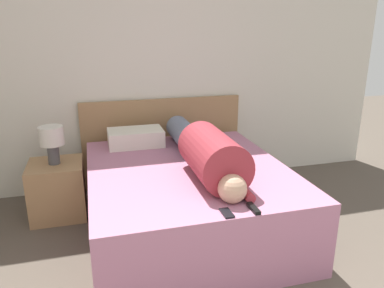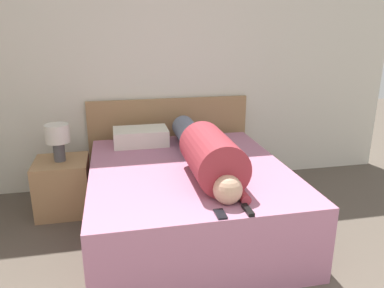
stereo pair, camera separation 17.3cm
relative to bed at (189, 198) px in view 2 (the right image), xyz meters
name	(u,v)px [view 2 (the right image)]	position (x,y,z in m)	size (l,w,h in m)	color
wall_back	(164,69)	(-0.03, 1.15, 1.00)	(5.38, 0.06, 2.60)	silver
bed	(189,198)	(0.00, 0.00, 0.00)	(1.66, 1.90, 0.59)	#B2708E
headboard	(170,141)	(0.00, 1.08, 0.20)	(1.78, 0.04, 0.98)	#A37A51
nightstand	(63,186)	(-1.12, 0.58, -0.03)	(0.50, 0.49, 0.52)	#A37A51
table_lamp	(58,137)	(-1.12, 0.58, 0.46)	(0.22, 0.22, 0.36)	#4C4C51
person_lying	(206,151)	(0.12, -0.10, 0.46)	(0.39, 1.73, 0.39)	tan
pillow_near_headboard	(141,137)	(-0.35, 0.73, 0.38)	(0.54, 0.34, 0.16)	silver
tv_remote	(248,210)	(0.22, -0.87, 0.31)	(0.04, 0.15, 0.02)	black
cell_phone	(220,214)	(0.03, -0.87, 0.30)	(0.06, 0.13, 0.01)	black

